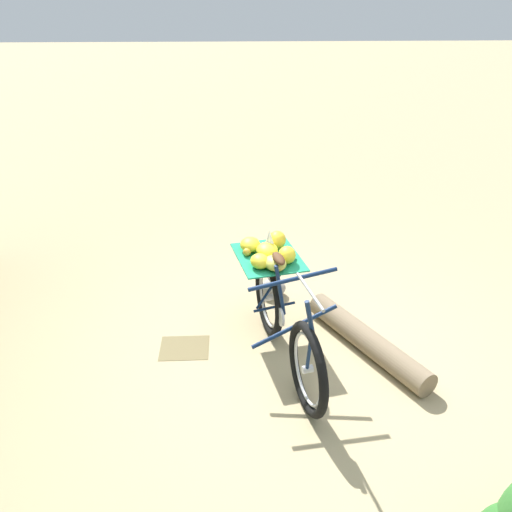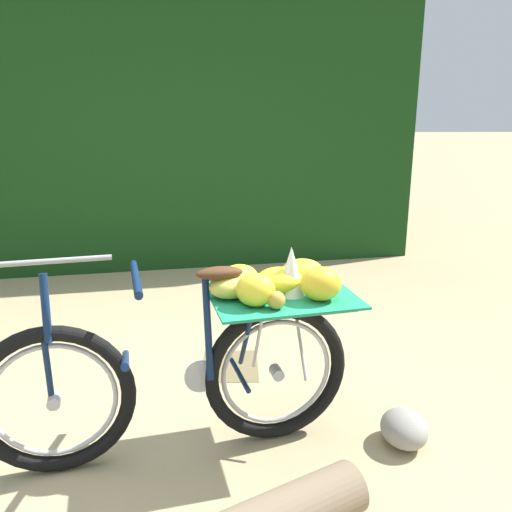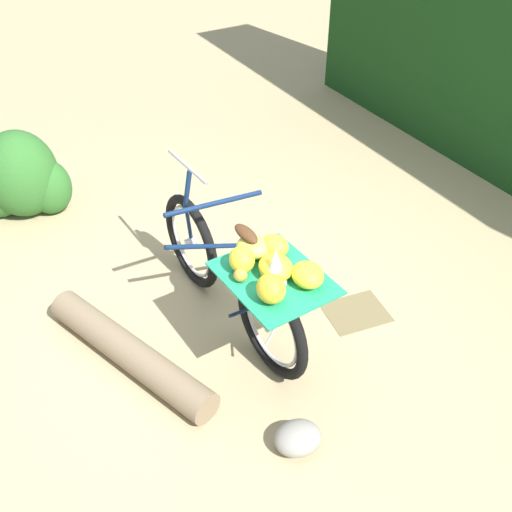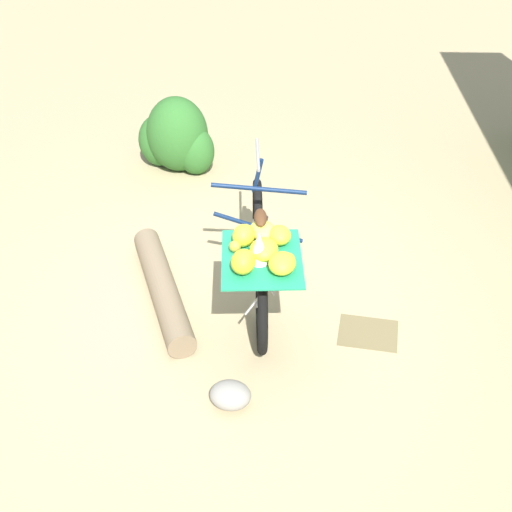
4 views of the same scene
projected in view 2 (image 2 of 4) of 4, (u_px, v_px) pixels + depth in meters
name	position (u px, v px, depth m)	size (l,w,h in m)	color
ground_plane	(191.00, 432.00, 2.79)	(60.00, 60.00, 0.00)	tan
foliage_hedge	(132.00, 120.00, 5.48)	(5.88, 0.90, 2.98)	#143814
bicycle	(205.00, 351.00, 2.53)	(0.84, 1.80, 1.03)	black
path_stone	(404.00, 429.00, 2.67)	(0.28, 0.23, 0.17)	gray
leaf_litter_patch	(230.00, 366.00, 3.49)	(0.44, 0.36, 0.01)	olive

